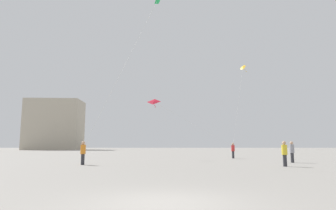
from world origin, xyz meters
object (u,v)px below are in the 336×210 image
Objects in this scene: building_left_hall at (55,125)px; kite_emerald_delta at (156,2)px; person_in_red at (233,150)px; person_in_orange at (83,152)px; person_in_grey at (292,151)px; person_in_yellow at (285,152)px; kite_crimson_delta at (156,103)px; kite_amber_diamond at (243,69)px.

kite_emerald_delta is at bearing -61.94° from building_left_hall.
person_in_orange is at bearing 40.43° from person_in_red.
person_in_grey is (3.35, -8.14, 0.04)m from person_in_red.
kite_crimson_delta is (-9.73, 10.80, 5.14)m from person_in_yellow.
person_in_grey is 82.66m from building_left_hall.
building_left_hall is (-45.27, 71.69, 6.90)m from person_in_yellow.
person_in_grey is 0.13× the size of kite_emerald_delta.
kite_amber_diamond is (2.03, 2.40, 10.11)m from person_in_red.
kite_emerald_delta reaches higher than person_in_yellow.
person_in_red is at bearing -130.11° from person_in_orange.
building_left_hall is at bearing 120.27° from kite_crimson_delta.
kite_crimson_delta is 12.59m from kite_amber_diamond.
person_in_orange is 0.11× the size of building_left_hall.
person_in_grey is 14.64m from kite_amber_diamond.
kite_emerald_delta reaches higher than kite_crimson_delta.
person_in_orange is 17.39m from person_in_grey.
kite_crimson_delta is 10.63m from kite_emerald_delta.
person_in_orange is 23.14m from kite_amber_diamond.
building_left_hall reaches higher than kite_emerald_delta.
person_in_orange is at bearing -66.52° from building_left_hall.
person_in_yellow is at bearing -57.73° from building_left_hall.
building_left_hall is (-44.29, 59.07, 6.92)m from person_in_red.
kite_emerald_delta is 1.35× the size of kite_amber_diamond.
person_in_red is at bearing 11.76° from kite_crimson_delta.
kite_amber_diamond is (10.78, 4.22, 4.95)m from kite_crimson_delta.
person_in_grey is (17.13, 3.01, 0.01)m from person_in_orange.
kite_amber_diamond is at bearing -118.90° from person_in_grey.
kite_emerald_delta is (-9.40, 4.38, 13.60)m from person_in_yellow.
person_in_orange is 11.77m from kite_crimson_delta.
person_in_yellow is 0.17× the size of kite_amber_diamond.
person_in_yellow is at bearing -174.77° from person_in_orange.
person_in_grey reaches higher than person_in_red.
kite_emerald_delta is 0.82× the size of building_left_hall.
person_in_yellow is 0.13× the size of kite_emerald_delta.
kite_emerald_delta reaches higher than kite_amber_diamond.
kite_amber_diamond is at bearing -128.50° from person_in_orange.
person_in_red is 74.15m from building_left_hall.
kite_emerald_delta is at bearing -35.52° from person_in_grey.
kite_crimson_delta is at bearing 92.30° from person_in_yellow.
person_in_orange is 0.17× the size of kite_amber_diamond.
person_in_grey is 0.19× the size of kite_crimson_delta.
person_in_grey is at bearing -27.58° from kite_crimson_delta.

